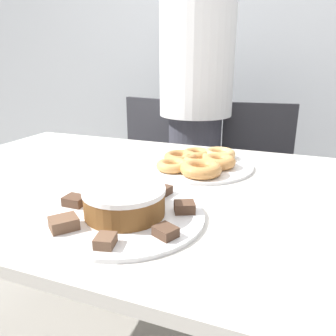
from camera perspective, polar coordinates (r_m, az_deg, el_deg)
The scene contains 22 objects.
wall_back at distance 2.52m, azimuth 13.31°, elevation 21.93°, with size 8.00×0.05×2.60m.
table at distance 1.05m, azimuth -1.75°, elevation -6.68°, with size 1.71×1.01×0.75m.
person_standing at distance 1.82m, azimuth 4.84°, elevation 10.85°, with size 0.39×0.39×1.69m.
office_chair_left at distance 2.04m, azimuth -4.94°, elevation -1.67°, with size 0.53×0.53×0.90m.
office_chair_right at distance 1.86m, azimuth 14.73°, elevation -4.18°, with size 0.49×0.49×0.90m.
plate_cake at distance 0.81m, azimuth -7.47°, elevation -8.24°, with size 0.39×0.39×0.01m.
plate_donuts at distance 1.19m, azimuth 5.04°, elevation 0.55°, with size 0.40×0.40×0.01m.
frosted_cake at distance 0.79m, azimuth -7.59°, elevation -5.70°, with size 0.20×0.20×0.07m.
lamington_0 at distance 0.76m, azimuth -17.69°, elevation -9.13°, with size 0.08×0.08×0.03m.
lamington_1 at distance 0.68m, azimuth -10.85°, elevation -12.35°, with size 0.05×0.05×0.02m.
lamington_2 at distance 0.70m, azimuth -0.43°, elevation -11.00°, with size 0.06×0.06×0.02m.
lamington_3 at distance 0.81m, azimuth 2.89°, elevation -6.81°, with size 0.06×0.06×0.03m.
lamington_4 at distance 0.91m, azimuth -1.46°, elevation -3.99°, with size 0.06×0.07×0.02m.
lamington_5 at distance 0.93m, azimuth -9.11°, elevation -3.37°, with size 0.07×0.07×0.03m.
lamington_6 at distance 0.88m, azimuth -15.92°, elevation -5.48°, with size 0.05×0.04×0.02m.
donut_0 at distance 1.18m, azimuth 5.06°, elevation 1.46°, with size 0.12×0.12×0.03m.
donut_1 at distance 1.06m, azimuth 5.76°, elevation -0.15°, with size 0.14×0.14×0.04m.
donut_2 at distance 1.15m, azimuth 8.81°, elevation 1.13°, with size 0.12×0.12×0.04m.
donut_3 at distance 1.26m, azimuth 8.90°, elevation 2.45°, with size 0.12×0.12×0.03m.
donut_4 at distance 1.25m, azimuth 4.97°, elevation 2.46°, with size 0.11×0.11×0.03m.
donut_5 at distance 1.21m, azimuth 2.12°, elevation 1.94°, with size 0.12×0.12×0.03m.
donut_6 at distance 1.11m, azimuth 0.75°, elevation 0.44°, with size 0.11×0.11×0.03m.
Camera 1 is at (0.37, -0.88, 1.12)m, focal length 35.00 mm.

